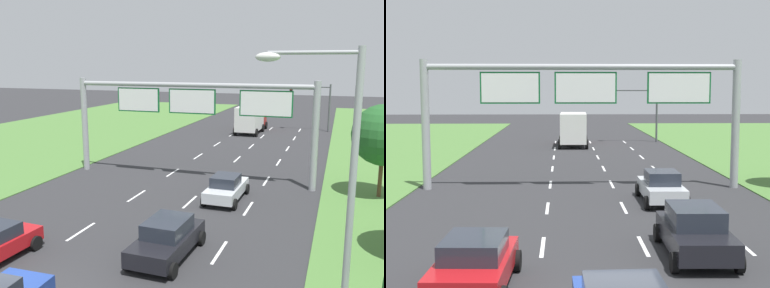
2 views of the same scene
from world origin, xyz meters
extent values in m
cube|color=white|center=(-1.75, 6.00, 0.00)|extent=(0.14, 2.40, 0.01)
cube|color=white|center=(-1.75, 12.00, 0.00)|extent=(0.14, 2.40, 0.01)
cube|color=white|center=(-1.75, 18.00, 0.00)|extent=(0.14, 2.40, 0.01)
cube|color=white|center=(-1.75, 24.00, 0.00)|extent=(0.14, 2.40, 0.01)
cube|color=white|center=(-1.75, 30.00, 0.00)|extent=(0.14, 2.40, 0.01)
cube|color=white|center=(-1.75, 36.00, 0.00)|extent=(0.14, 2.40, 0.01)
cube|color=white|center=(-1.75, 42.00, 0.00)|extent=(0.14, 2.40, 0.01)
cube|color=white|center=(1.75, 6.00, 0.00)|extent=(0.14, 2.40, 0.01)
cube|color=white|center=(1.75, 12.00, 0.00)|extent=(0.14, 2.40, 0.01)
cube|color=white|center=(1.75, 18.00, 0.00)|extent=(0.14, 2.40, 0.01)
cube|color=white|center=(1.75, 24.00, 0.00)|extent=(0.14, 2.40, 0.01)
cube|color=white|center=(1.75, 30.00, 0.00)|extent=(0.14, 2.40, 0.01)
cube|color=white|center=(1.75, 36.00, 0.00)|extent=(0.14, 2.40, 0.01)
cube|color=white|center=(1.75, 42.00, 0.00)|extent=(0.14, 2.40, 0.01)
cube|color=white|center=(5.25, 6.00, 0.00)|extent=(0.14, 2.40, 0.01)
cube|color=white|center=(5.25, 12.00, 0.00)|extent=(0.14, 2.40, 0.01)
cube|color=white|center=(5.25, 18.00, 0.00)|extent=(0.14, 2.40, 0.01)
cube|color=white|center=(5.25, 24.00, 0.00)|extent=(0.14, 2.40, 0.01)
cube|color=white|center=(5.25, 30.00, 0.00)|extent=(0.14, 2.40, 0.01)
cube|color=white|center=(5.25, 36.00, 0.00)|extent=(0.14, 2.40, 0.01)
cube|color=white|center=(5.25, 42.00, 0.00)|extent=(0.14, 2.40, 0.01)
cube|color=black|center=(3.26, 4.87, 0.66)|extent=(1.99, 4.43, 0.68)
cube|color=#232833|center=(3.26, 4.95, 1.32)|extent=(1.66, 2.22, 0.64)
cylinder|color=black|center=(2.34, 6.54, 0.32)|extent=(0.23, 0.64, 0.64)
cylinder|color=black|center=(4.26, 6.50, 0.32)|extent=(0.23, 0.64, 0.64)
cylinder|color=black|center=(2.26, 3.25, 0.32)|extent=(0.23, 0.64, 0.64)
cylinder|color=black|center=(4.19, 3.21, 0.32)|extent=(0.23, 0.64, 0.64)
cylinder|color=black|center=(-4.35, 3.64, 0.32)|extent=(0.25, 0.65, 0.64)
cylinder|color=black|center=(-2.42, 3.57, 0.32)|extent=(0.25, 0.65, 0.64)
cube|color=silver|center=(3.68, 13.11, 0.63)|extent=(1.79, 4.27, 0.62)
cube|color=#232833|center=(3.68, 12.92, 1.25)|extent=(1.50, 1.83, 0.62)
cylinder|color=black|center=(2.79, 14.69, 0.32)|extent=(0.23, 0.64, 0.64)
cylinder|color=black|center=(4.59, 14.68, 0.32)|extent=(0.23, 0.64, 0.64)
cylinder|color=black|center=(2.76, 11.53, 0.32)|extent=(0.23, 0.64, 0.64)
cylinder|color=black|center=(4.56, 11.52, 0.32)|extent=(0.23, 0.64, 0.64)
cube|color=#B21E19|center=(0.02, 41.21, 1.55)|extent=(2.24, 2.14, 2.20)
cube|color=silver|center=(-0.05, 37.56, 1.80)|extent=(2.46, 4.95, 2.71)
cylinder|color=black|center=(-1.10, 41.73, 0.45)|extent=(0.30, 0.91, 0.90)
cylinder|color=black|center=(1.16, 41.69, 0.45)|extent=(0.30, 0.91, 0.90)
cylinder|color=black|center=(-1.23, 39.43, 0.45)|extent=(0.30, 0.91, 0.90)
cylinder|color=black|center=(1.19, 39.38, 0.45)|extent=(0.30, 0.91, 0.90)
cylinder|color=black|center=(-1.30, 35.73, 0.45)|extent=(0.30, 0.91, 0.90)
cylinder|color=black|center=(1.12, 35.68, 0.45)|extent=(0.30, 0.91, 0.90)
cylinder|color=#9EA0A5|center=(-8.40, 16.79, 3.50)|extent=(0.44, 0.44, 7.00)
cylinder|color=#9EA0A5|center=(8.40, 16.79, 3.50)|extent=(0.44, 0.44, 7.00)
cylinder|color=#9EA0A5|center=(0.00, 16.79, 6.60)|extent=(16.80, 0.32, 0.32)
cube|color=#0C5B28|center=(-3.85, 16.79, 5.49)|extent=(3.20, 0.12, 1.70)
cube|color=white|center=(-3.85, 16.73, 5.49)|extent=(3.04, 0.01, 1.54)
cube|color=#0C5B28|center=(0.20, 16.79, 5.49)|extent=(3.34, 0.12, 1.70)
cube|color=white|center=(0.20, 16.73, 5.49)|extent=(3.18, 0.01, 1.54)
cube|color=#0C5B28|center=(5.25, 16.79, 5.49)|extent=(3.44, 0.12, 1.70)
cube|color=white|center=(5.25, 16.73, 5.49)|extent=(3.28, 0.01, 1.54)
cylinder|color=#47494F|center=(8.52, 41.96, 2.80)|extent=(0.20, 0.20, 5.60)
cylinder|color=#47494F|center=(6.27, 41.96, 5.25)|extent=(4.50, 0.14, 0.14)
cube|color=black|center=(4.02, 41.96, 4.60)|extent=(0.32, 0.36, 1.10)
sphere|color=red|center=(4.02, 41.76, 4.97)|extent=(0.22, 0.22, 0.22)
sphere|color=orange|center=(4.02, 41.76, 4.60)|extent=(0.22, 0.22, 0.22)
sphere|color=green|center=(4.02, 41.76, 4.23)|extent=(0.22, 0.22, 0.22)
cylinder|color=#9EA0A5|center=(10.24, 0.21, 4.25)|extent=(0.18, 0.18, 8.50)
cylinder|color=#9EA0A5|center=(9.14, 0.21, 8.35)|extent=(2.20, 0.10, 0.10)
ellipsoid|color=silver|center=(8.04, 0.21, 8.25)|extent=(0.64, 0.32, 0.24)
cylinder|color=#513823|center=(12.35, 16.63, 1.24)|extent=(0.24, 0.24, 2.49)
sphere|color=#225A26|center=(12.35, 16.63, 3.87)|extent=(3.69, 3.69, 3.69)
camera|label=1|loc=(9.86, -10.75, 8.12)|focal=40.00mm
camera|label=2|loc=(-1.05, -12.03, 5.47)|focal=50.00mm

